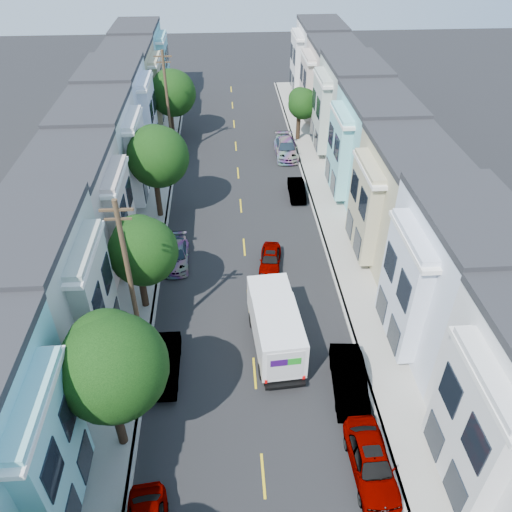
{
  "coord_description": "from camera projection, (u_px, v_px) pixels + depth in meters",
  "views": [
    {
      "loc": [
        -1.15,
        -18.23,
        21.69
      ],
      "look_at": [
        0.61,
        7.9,
        2.2
      ],
      "focal_mm": 35.0,
      "sensor_mm": 36.0,
      "label": 1
    }
  ],
  "objects": [
    {
      "name": "tree_d",
      "position": [
        157.0,
        157.0,
        37.61
      ],
      "size": [
        4.7,
        4.7,
        7.61
      ],
      "color": "black",
      "rests_on": "ground"
    },
    {
      "name": "utility_pole_far",
      "position": [
        168.0,
        106.0,
        46.6
      ],
      "size": [
        1.6,
        0.26,
        10.0
      ],
      "color": "#42301E",
      "rests_on": "ground"
    },
    {
      "name": "tree_c",
      "position": [
        142.0,
        252.0,
        29.46
      ],
      "size": [
        4.15,
        4.15,
        6.4
      ],
      "color": "black",
      "rests_on": "ground"
    },
    {
      "name": "ground",
      "position": [
        255.0,
        373.0,
        27.61
      ],
      "size": [
        160.0,
        160.0,
        0.0
      ],
      "primitive_type": "plane",
      "color": "black",
      "rests_on": "ground"
    },
    {
      "name": "centerline",
      "position": [
        242.0,
        225.0,
        39.61
      ],
      "size": [
        0.12,
        70.0,
        0.01
      ],
      "primitive_type": "cube",
      "color": "gold",
      "rests_on": "ground"
    },
    {
      "name": "sidewalk_left",
      "position": [
        149.0,
        228.0,
        39.17
      ],
      "size": [
        2.6,
        70.0,
        0.15
      ],
      "primitive_type": "cube",
      "color": "gray",
      "rests_on": "ground"
    },
    {
      "name": "lead_sedan",
      "position": [
        270.0,
        259.0,
        35.03
      ],
      "size": [
        1.99,
        3.94,
        1.22
      ],
      "primitive_type": "imported",
      "rotation": [
        0.0,
        0.0,
        -0.15
      ],
      "color": "black",
      "rests_on": "ground"
    },
    {
      "name": "parked_left_c",
      "position": [
        165.0,
        364.0,
        27.2
      ],
      "size": [
        1.54,
        4.33,
        1.44
      ],
      "primitive_type": "imported",
      "rotation": [
        0.0,
        0.0,
        -0.0
      ],
      "color": "#BBBBBB",
      "rests_on": "ground"
    },
    {
      "name": "road_slab",
      "position": [
        242.0,
        225.0,
        39.61
      ],
      "size": [
        12.0,
        70.0,
        0.02
      ],
      "primitive_type": "cube",
      "color": "black",
      "rests_on": "ground"
    },
    {
      "name": "fedex_truck",
      "position": [
        275.0,
        326.0,
        28.18
      ],
      "size": [
        2.45,
        6.36,
        3.05
      ],
      "rotation": [
        0.0,
        0.0,
        0.07
      ],
      "color": "silver",
      "rests_on": "ground"
    },
    {
      "name": "parked_right_c",
      "position": [
        297.0,
        190.0,
        42.97
      ],
      "size": [
        1.4,
        3.75,
        1.24
      ],
      "primitive_type": "imported",
      "rotation": [
        0.0,
        0.0,
        -0.02
      ],
      "color": "black",
      "rests_on": "ground"
    },
    {
      "name": "curb_left",
      "position": [
        166.0,
        227.0,
        39.24
      ],
      "size": [
        0.3,
        70.0,
        0.15
      ],
      "primitive_type": "cube",
      "color": "gray",
      "rests_on": "ground"
    },
    {
      "name": "tree_e",
      "position": [
        172.0,
        93.0,
        50.63
      ],
      "size": [
        4.7,
        4.7,
        7.11
      ],
      "color": "black",
      "rests_on": "ground"
    },
    {
      "name": "tree_b",
      "position": [
        111.0,
        368.0,
        20.98
      ],
      "size": [
        4.7,
        4.7,
        7.76
      ],
      "color": "black",
      "rests_on": "ground"
    },
    {
      "name": "parked_right_b",
      "position": [
        349.0,
        380.0,
        26.26
      ],
      "size": [
        2.01,
        4.75,
        1.54
      ],
      "primitive_type": "imported",
      "rotation": [
        0.0,
        0.0,
        -0.08
      ],
      "color": "silver",
      "rests_on": "ground"
    },
    {
      "name": "curb_right",
      "position": [
        318.0,
        222.0,
        39.89
      ],
      "size": [
        0.3,
        70.0,
        0.15
      ],
      "primitive_type": "cube",
      "color": "gray",
      "rests_on": "ground"
    },
    {
      "name": "townhouse_row_left",
      "position": [
        100.0,
        231.0,
        39.01
      ],
      "size": [
        5.0,
        70.0,
        8.5
      ],
      "primitive_type": "cube",
      "color": "tan",
      "rests_on": "ground"
    },
    {
      "name": "utility_pole_near",
      "position": [
        131.0,
        284.0,
        25.79
      ],
      "size": [
        1.6,
        0.26,
        10.0
      ],
      "color": "#42301E",
      "rests_on": "ground"
    },
    {
      "name": "sidewalk_right",
      "position": [
        334.0,
        221.0,
        39.96
      ],
      "size": [
        2.6,
        70.0,
        0.15
      ],
      "primitive_type": "cube",
      "color": "gray",
      "rests_on": "ground"
    },
    {
      "name": "parked_right_a",
      "position": [
        371.0,
        462.0,
        22.53
      ],
      "size": [
        1.92,
        4.8,
        1.54
      ],
      "primitive_type": "imported",
      "rotation": [
        0.0,
        0.0,
        0.02
      ],
      "color": "slate",
      "rests_on": "ground"
    },
    {
      "name": "parked_right_d",
      "position": [
        286.0,
        148.0,
        49.41
      ],
      "size": [
        2.2,
        5.13,
        1.53
      ],
      "primitive_type": "imported",
      "rotation": [
        0.0,
        0.0,
        -0.01
      ],
      "color": "black",
      "rests_on": "ground"
    },
    {
      "name": "parked_left_d",
      "position": [
        176.0,
        255.0,
        35.39
      ],
      "size": [
        1.88,
        4.23,
        1.25
      ],
      "primitive_type": "imported",
      "rotation": [
        0.0,
        0.0,
        0.03
      ],
      "color": "#5D2B16",
      "rests_on": "ground"
    },
    {
      "name": "tree_far_r",
      "position": [
        302.0,
        104.0,
        50.67
      ],
      "size": [
        3.1,
        3.1,
        5.43
      ],
      "color": "black",
      "rests_on": "ground"
    },
    {
      "name": "townhouse_row_right",
      "position": [
        380.0,
        220.0,
        40.21
      ],
      "size": [
        5.0,
        70.0,
        8.5
      ],
      "primitive_type": "cube",
      "color": "tan",
      "rests_on": "ground"
    }
  ]
}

